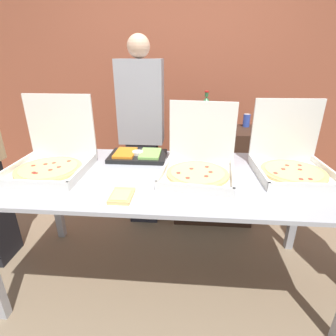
{
  "coord_description": "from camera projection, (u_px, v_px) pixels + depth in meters",
  "views": [
    {
      "loc": [
        0.13,
        -1.56,
        1.59
      ],
      "look_at": [
        0.0,
        0.0,
        0.93
      ],
      "focal_mm": 28.0,
      "sensor_mm": 36.0,
      "label": 1
    }
  ],
  "objects": [
    {
      "name": "soda_bottle",
      "position": [
        206.0,
        112.0,
        2.48
      ],
      "size": [
        0.09,
        0.09,
        0.35
      ],
      "color": "#2D6638",
      "rests_on": "sideboard_podium"
    },
    {
      "name": "sideboard_podium",
      "position": [
        213.0,
        175.0,
        2.68
      ],
      "size": [
        0.78,
        0.44,
        0.96
      ],
      "color": "#382319",
      "rests_on": "ground_plane"
    },
    {
      "name": "veggie_tray",
      "position": [
        138.0,
        155.0,
        2.0
      ],
      "size": [
        0.43,
        0.28,
        0.05
      ],
      "color": "black",
      "rests_on": "buffet_table"
    },
    {
      "name": "pizza_box_far_left",
      "position": [
        52.0,
        158.0,
        1.77
      ],
      "size": [
        0.49,
        0.5,
        0.48
      ],
      "rotation": [
        0.0,
        0.0,
        -0.0
      ],
      "color": "silver",
      "rests_on": "buffet_table"
    },
    {
      "name": "buffet_table",
      "position": [
        168.0,
        188.0,
        1.76
      ],
      "size": [
        2.21,
        0.95,
        0.88
      ],
      "color": "#A8AAB2",
      "rests_on": "ground_plane"
    },
    {
      "name": "brick_wall_behind",
      "position": [
        180.0,
        74.0,
        3.07
      ],
      "size": [
        10.0,
        0.06,
        2.8
      ],
      "color": "#9E5138",
      "rests_on": "ground_plane"
    },
    {
      "name": "ground_plane",
      "position": [
        168.0,
        276.0,
        2.06
      ],
      "size": [
        16.0,
        16.0,
        0.0
      ],
      "primitive_type": "plane",
      "color": "#847056"
    },
    {
      "name": "pizza_box_far_right",
      "position": [
        291.0,
        161.0,
        1.73
      ],
      "size": [
        0.48,
        0.5,
        0.46
      ],
      "rotation": [
        0.0,
        0.0,
        0.03
      ],
      "color": "silver",
      "rests_on": "buffet_table"
    },
    {
      "name": "person_guest_cap",
      "position": [
        142.0,
        134.0,
        2.46
      ],
      "size": [
        0.4,
        0.22,
        1.77
      ],
      "rotation": [
        0.0,
        0.0,
        3.14
      ],
      "color": "#2D2D38",
      "rests_on": "ground_plane"
    },
    {
      "name": "soda_can_colored",
      "position": [
        246.0,
        120.0,
        2.56
      ],
      "size": [
        0.07,
        0.07,
        0.12
      ],
      "color": "#334CB2",
      "rests_on": "sideboard_podium"
    },
    {
      "name": "paper_plate_front_left",
      "position": [
        122.0,
        197.0,
        1.43
      ],
      "size": [
        0.25,
        0.25,
        0.03
      ],
      "color": "white",
      "rests_on": "buffet_table"
    },
    {
      "name": "soda_can_silver",
      "position": [
        233.0,
        120.0,
        2.57
      ],
      "size": [
        0.07,
        0.07,
        0.12
      ],
      "color": "silver",
      "rests_on": "sideboard_podium"
    },
    {
      "name": "pizza_box_near_left",
      "position": [
        199.0,
        163.0,
        1.7
      ],
      "size": [
        0.5,
        0.52,
        0.45
      ],
      "rotation": [
        0.0,
        0.0,
        -0.12
      ],
      "color": "silver",
      "rests_on": "buffet_table"
    }
  ]
}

